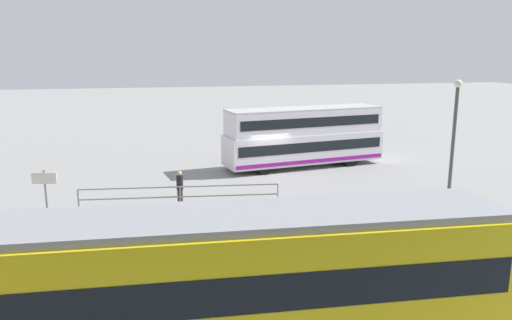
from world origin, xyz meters
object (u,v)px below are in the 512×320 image
(street_lamp, at_px, (454,136))
(double_decker_bus, at_px, (304,137))
(tram_yellow, at_px, (198,284))
(pedestrian_near_railing, at_px, (180,186))
(info_sign, at_px, (45,187))

(street_lamp, bearing_deg, double_decker_bus, -71.93)
(tram_yellow, distance_m, pedestrian_near_railing, 12.23)
(double_decker_bus, xyz_separation_m, pedestrian_near_railing, (8.61, 6.91, -0.95))
(double_decker_bus, relative_size, pedestrian_near_railing, 6.06)
(tram_yellow, distance_m, street_lamp, 15.27)
(double_decker_bus, bearing_deg, tram_yellow, 64.44)
(pedestrian_near_railing, xyz_separation_m, street_lamp, (-12.10, 3.77, 2.61))
(pedestrian_near_railing, height_order, info_sign, info_sign)
(double_decker_bus, relative_size, tram_yellow, 0.70)
(tram_yellow, xyz_separation_m, pedestrian_near_railing, (-0.52, -12.19, -0.84))
(info_sign, xyz_separation_m, street_lamp, (-17.97, 2.83, 2.02))
(double_decker_bus, xyz_separation_m, tram_yellow, (9.13, 19.09, -0.11))
(tram_yellow, xyz_separation_m, info_sign, (5.35, -11.24, -0.25))
(pedestrian_near_railing, xyz_separation_m, info_sign, (5.87, 0.95, 0.59))
(double_decker_bus, xyz_separation_m, street_lamp, (-3.48, 10.68, 1.67))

